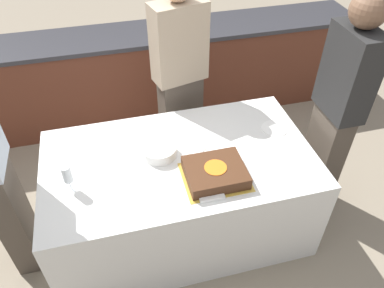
{
  "coord_description": "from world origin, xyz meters",
  "views": [
    {
      "loc": [
        -0.37,
        -1.78,
        2.47
      ],
      "look_at": [
        0.09,
        0.0,
        0.85
      ],
      "focal_mm": 35.0,
      "sensor_mm": 36.0,
      "label": 1
    }
  ],
  "objects": [
    {
      "name": "side_plate_right_edge",
      "position": [
        0.75,
        0.12,
        0.75
      ],
      "size": [
        0.19,
        0.19,
        0.0
      ],
      "color": "white",
      "rests_on": "dining_table"
    },
    {
      "name": "utensil_pile",
      "position": [
        0.11,
        -0.38,
        0.76
      ],
      "size": [
        0.15,
        0.09,
        0.02
      ],
      "color": "white",
      "rests_on": "dining_table"
    },
    {
      "name": "back_counter",
      "position": [
        0.0,
        1.59,
        0.46
      ],
      "size": [
        4.4,
        0.58,
        0.92
      ],
      "color": "#5B2D1E",
      "rests_on": "ground_plane"
    },
    {
      "name": "plate_stack",
      "position": [
        -0.12,
        0.06,
        0.78
      ],
      "size": [
        0.23,
        0.23,
        0.07
      ],
      "color": "white",
      "rests_on": "dining_table"
    },
    {
      "name": "ground_plane",
      "position": [
        0.0,
        0.0,
        0.0
      ],
      "size": [
        14.0,
        14.0,
        0.0
      ],
      "primitive_type": "plane",
      "color": "gray"
    },
    {
      "name": "cake",
      "position": [
        0.18,
        -0.23,
        0.79
      ],
      "size": [
        0.41,
        0.35,
        0.09
      ],
      "color": "gold",
      "rests_on": "dining_table"
    },
    {
      "name": "dining_table",
      "position": [
        0.0,
        0.0,
        0.37
      ],
      "size": [
        1.82,
        1.03,
        0.75
      ],
      "color": "silver",
      "rests_on": "ground_plane"
    },
    {
      "name": "person_seated_right",
      "position": [
        1.13,
        0.0,
        0.92
      ],
      "size": [
        0.22,
        0.37,
        1.75
      ],
      "rotation": [
        0.0,
        0.0,
        -1.57
      ],
      "color": "#4C4238",
      "rests_on": "ground_plane"
    },
    {
      "name": "wine_glass",
      "position": [
        -0.7,
        -0.11,
        0.87
      ],
      "size": [
        0.06,
        0.06,
        0.19
      ],
      "color": "white",
      "rests_on": "dining_table"
    },
    {
      "name": "person_cutting_cake",
      "position": [
        0.18,
        0.73,
        0.88
      ],
      "size": [
        0.44,
        0.29,
        1.7
      ],
      "rotation": [
        0.0,
        0.0,
        -2.9
      ],
      "color": "#4C4238",
      "rests_on": "ground_plane"
    },
    {
      "name": "side_plate_near_cake",
      "position": [
        0.12,
        0.09,
        0.75
      ],
      "size": [
        0.19,
        0.19,
        0.0
      ],
      "color": "white",
      "rests_on": "dining_table"
    }
  ]
}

